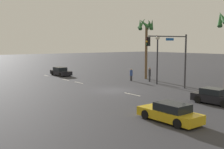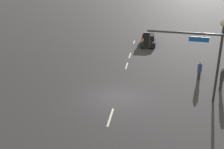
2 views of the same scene
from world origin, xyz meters
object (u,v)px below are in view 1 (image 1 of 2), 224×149
Objects in this scene: car_0 at (170,113)px; palm_tree_0 at (146,32)px; pedestrian_2 at (131,74)px; pedestrian_0 at (150,74)px; traffic_signal at (173,52)px; streetlamp at (157,50)px; car_1 at (61,72)px; car_2 at (215,97)px.

palm_tree_0 is (-17.65, 14.70, 6.35)m from car_0.
pedestrian_2 is at bearing 146.10° from car_0.
car_0 is 2.66× the size of pedestrian_2.
palm_tree_0 reaches higher than pedestrian_0.
pedestrian_0 is (-6.36, 2.76, -3.24)m from traffic_signal.
car_0 is 23.83m from palm_tree_0.
palm_tree_0 reaches higher than streetlamp.
car_1 is 12.87m from pedestrian_2.
pedestrian_0 is (14.06, 6.37, 0.41)m from car_1.
streetlamp is at bearing 5.62° from pedestrian_2.
pedestrian_0 is at bearing 156.65° from streetlamp.
palm_tree_0 is at bearing 98.70° from pedestrian_2.
pedestrian_0 is at bearing 139.11° from car_0.
palm_tree_0 is (-0.48, 3.16, 6.06)m from pedestrian_2.
car_1 is 15.35m from palm_tree_0.
pedestrian_0 is 6.70m from palm_tree_0.
palm_tree_0 reaches higher than car_0.
traffic_signal is 3.24× the size of pedestrian_0.
car_1 reaches higher than car_0.
pedestrian_2 is at bearing 171.33° from traffic_signal.
car_1 is at bearing 167.17° from car_0.
palm_tree_0 is (-9.01, 4.46, 2.68)m from traffic_signal.
car_2 is at bearing -21.16° from traffic_signal.
pedestrian_0 is at bearing 157.77° from car_2.
traffic_signal is at bearing -8.67° from pedestrian_2.
streetlamp reaches higher than car_1.
car_1 is 15.44m from pedestrian_0.
palm_tree_0 is at bearing 151.43° from streetlamp.
car_0 is 1.12× the size of car_2.
car_2 is at bearing -22.00° from streetlamp.
car_1 is at bearing -169.95° from traffic_signal.
car_0 is 29.80m from car_1.
pedestrian_2 is (-2.16, -1.46, -0.15)m from pedestrian_0.
palm_tree_0 is (11.41, 8.08, 6.33)m from car_1.
car_1 is 2.64× the size of pedestrian_2.
car_2 is at bearing -22.23° from pedestrian_0.
car_0 is 17.83m from streetlamp.
pedestrian_2 is 6.86m from palm_tree_0.
pedestrian_0 is 2.61m from pedestrian_2.
car_2 is 18.89m from palm_tree_0.
car_0 is at bearing -40.89° from pedestrian_0.
pedestrian_2 is (-15.77, 4.10, 0.27)m from car_2.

